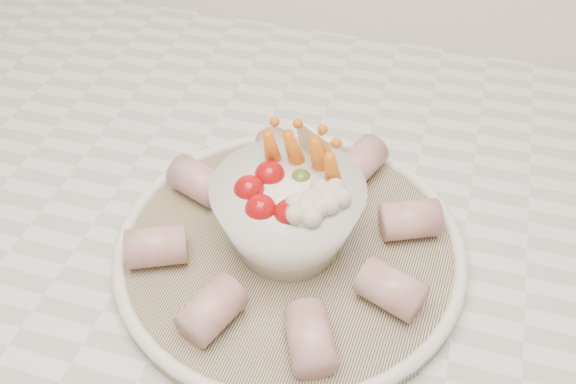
% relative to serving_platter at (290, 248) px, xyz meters
% --- Properties ---
extents(serving_platter, '(0.33, 0.33, 0.02)m').
position_rel_serving_platter_xyz_m(serving_platter, '(0.00, 0.00, 0.00)').
color(serving_platter, navy).
rests_on(serving_platter, kitchen_counter).
extents(veggie_bowl, '(0.13, 0.13, 0.10)m').
position_rel_serving_platter_xyz_m(veggie_bowl, '(-0.00, 0.00, 0.04)').
color(veggie_bowl, white).
rests_on(veggie_bowl, serving_platter).
extents(cured_meat_rolls, '(0.26, 0.27, 0.03)m').
position_rel_serving_platter_xyz_m(cured_meat_rolls, '(-0.00, 0.00, 0.02)').
color(cured_meat_rolls, '#A64C54').
rests_on(cured_meat_rolls, serving_platter).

